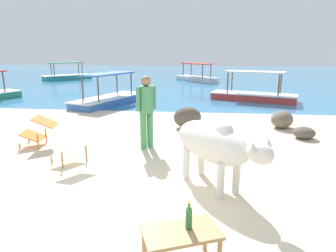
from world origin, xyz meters
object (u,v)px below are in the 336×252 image
at_px(person_standing, 146,107).
at_px(boat_teal, 67,76).
at_px(boat_red, 253,94).
at_px(boat_blue, 109,98).
at_px(low_bench_table, 181,237).
at_px(cow, 213,143).
at_px(boat_white, 196,77).
at_px(deck_chair_near, 72,145).
at_px(deck_chair_far, 39,129).
at_px(bottle, 189,218).

height_order(person_standing, boat_teal, person_standing).
relative_size(boat_red, boat_blue, 1.00).
height_order(low_bench_table, boat_blue, boat_blue).
bearing_deg(boat_blue, low_bench_table, -137.40).
relative_size(cow, boat_teal, 0.52).
bearing_deg(person_standing, cow, 172.36).
bearing_deg(boat_teal, person_standing, 76.54).
xyz_separation_m(cow, boat_white, (-0.48, 17.32, -0.49)).
height_order(person_standing, boat_red, person_standing).
bearing_deg(boat_teal, boat_white, 134.16).
height_order(cow, deck_chair_near, cow).
relative_size(cow, deck_chair_near, 1.94).
height_order(deck_chair_far, boat_red, boat_red).
bearing_deg(boat_white, person_standing, -44.57).
distance_m(bottle, person_standing, 3.85).
distance_m(low_bench_table, deck_chair_far, 5.05).
distance_m(cow, boat_blue, 8.27).
relative_size(bottle, boat_white, 0.08).
bearing_deg(person_standing, bottle, 151.60).
xyz_separation_m(cow, boat_red, (2.16, 8.95, -0.49)).
bearing_deg(deck_chair_near, boat_white, -62.68).
distance_m(deck_chair_near, boat_red, 9.54).
bearing_deg(cow, deck_chair_near, -143.08).
height_order(deck_chair_far, boat_teal, boat_teal).
xyz_separation_m(boat_red, boat_blue, (-6.10, -1.70, 0.00)).
relative_size(person_standing, boat_teal, 0.47).
bearing_deg(person_standing, low_bench_table, 150.37).
height_order(boat_red, boat_teal, same).
bearing_deg(boat_blue, deck_chair_far, -158.19).
bearing_deg(boat_white, boat_blue, -60.19).
xyz_separation_m(bottle, deck_chair_far, (-3.59, 3.58, -0.15)).
xyz_separation_m(deck_chair_far, person_standing, (2.50, 0.09, 0.56)).
distance_m(deck_chair_far, boat_red, 9.42).
distance_m(cow, boat_red, 9.22).
bearing_deg(boat_red, deck_chair_near, -100.04).
bearing_deg(deck_chair_far, person_standing, 172.41).
xyz_separation_m(boat_teal, boat_blue, (6.57, -10.51, 0.00)).
bearing_deg(boat_red, deck_chair_far, -109.86).
height_order(bottle, boat_blue, boat_blue).
relative_size(deck_chair_far, boat_white, 0.24).
bearing_deg(deck_chair_far, boat_blue, -99.16).
height_order(cow, boat_teal, boat_teal).
bearing_deg(deck_chair_near, bottle, 167.25).
bearing_deg(boat_blue, person_standing, -133.49).
bearing_deg(deck_chair_near, deck_chair_far, -4.83).
xyz_separation_m(low_bench_table, bottle, (0.07, 0.05, 0.19)).
distance_m(cow, low_bench_table, 1.96).
bearing_deg(person_standing, boat_teal, -15.02).
relative_size(deck_chair_far, boat_red, 0.22).
distance_m(cow, person_standing, 2.31).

